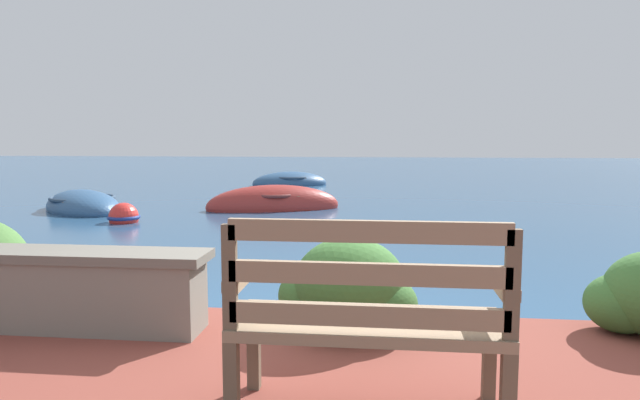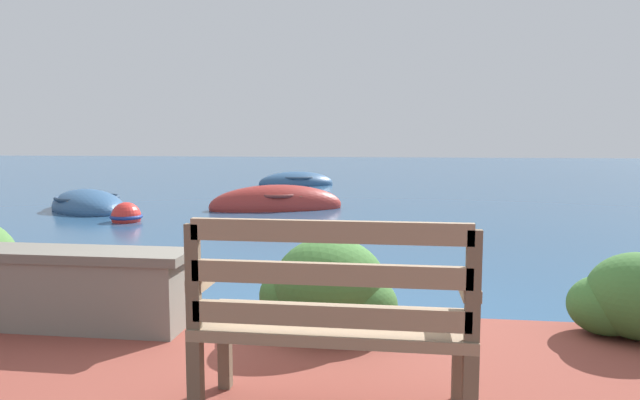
{
  "view_description": "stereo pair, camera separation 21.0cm",
  "coord_description": "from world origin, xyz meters",
  "px_view_note": "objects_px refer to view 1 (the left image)",
  "views": [
    {
      "loc": [
        0.45,
        -4.01,
        1.48
      ],
      "look_at": [
        -0.57,
        5.1,
        0.48
      ],
      "focal_mm": 32.0,
      "sensor_mm": 36.0,
      "label": 1
    },
    {
      "loc": [
        0.66,
        -3.98,
        1.48
      ],
      "look_at": [
        -0.57,
        5.1,
        0.48
      ],
      "focal_mm": 32.0,
      "sensor_mm": 36.0,
      "label": 2
    }
  ],
  "objects_px": {
    "park_bench": "(368,315)",
    "rowboat_far": "(290,183)",
    "rowboat_mid": "(273,206)",
    "mooring_buoy": "(124,217)",
    "rowboat_nearest": "(83,208)"
  },
  "relations": [
    {
      "from": "park_bench",
      "to": "rowboat_far",
      "type": "height_order",
      "value": "park_bench"
    },
    {
      "from": "rowboat_nearest",
      "to": "mooring_buoy",
      "type": "xyz_separation_m",
      "value": [
        1.55,
        -1.44,
        0.02
      ]
    },
    {
      "from": "park_bench",
      "to": "rowboat_nearest",
      "type": "relative_size",
      "value": 0.46
    },
    {
      "from": "rowboat_nearest",
      "to": "mooring_buoy",
      "type": "height_order",
      "value": "rowboat_nearest"
    },
    {
      "from": "park_bench",
      "to": "mooring_buoy",
      "type": "height_order",
      "value": "park_bench"
    },
    {
      "from": "rowboat_mid",
      "to": "mooring_buoy",
      "type": "height_order",
      "value": "rowboat_mid"
    },
    {
      "from": "rowboat_far",
      "to": "mooring_buoy",
      "type": "height_order",
      "value": "rowboat_far"
    },
    {
      "from": "rowboat_nearest",
      "to": "rowboat_far",
      "type": "distance_m",
      "value": 7.39
    },
    {
      "from": "rowboat_nearest",
      "to": "mooring_buoy",
      "type": "distance_m",
      "value": 2.11
    },
    {
      "from": "park_bench",
      "to": "rowboat_far",
      "type": "relative_size",
      "value": 0.46
    },
    {
      "from": "rowboat_nearest",
      "to": "rowboat_mid",
      "type": "relative_size",
      "value": 0.91
    },
    {
      "from": "rowboat_mid",
      "to": "park_bench",
      "type": "bearing_deg",
      "value": -96.61
    },
    {
      "from": "park_bench",
      "to": "rowboat_nearest",
      "type": "distance_m",
      "value": 10.39
    },
    {
      "from": "park_bench",
      "to": "rowboat_nearest",
      "type": "bearing_deg",
      "value": 125.47
    },
    {
      "from": "rowboat_mid",
      "to": "mooring_buoy",
      "type": "distance_m",
      "value": 3.08
    }
  ]
}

